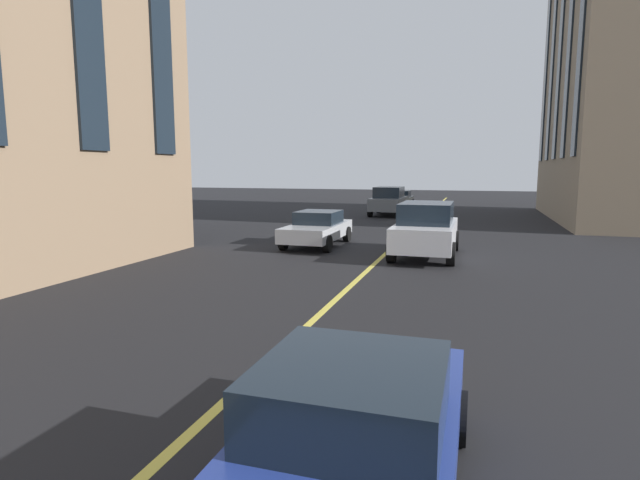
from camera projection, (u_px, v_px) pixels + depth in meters
lane_centre_line at (376, 263)px, 16.29m from camera, size 80.00×0.16×0.01m
car_grey_trailing at (389, 201)px, 33.32m from camera, size 4.70×2.14×1.88m
car_blue_near at (355, 432)px, 4.44m from camera, size 3.90×1.89×1.40m
car_silver_oncoming at (317, 228)px, 19.96m from camera, size 4.40×1.95×1.37m
car_grey_parked_b at (399, 199)px, 39.79m from camera, size 4.40×1.95×1.37m
car_white_mid at (426, 229)px, 17.42m from camera, size 4.70×2.14×1.88m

